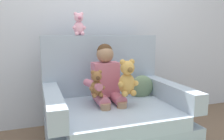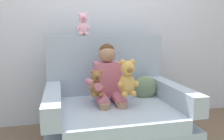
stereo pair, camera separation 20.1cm
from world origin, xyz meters
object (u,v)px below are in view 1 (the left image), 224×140
Objects in this scene: armchair at (112,114)px; plush_pink_on_backrest at (79,25)px; seated_child at (107,82)px; plush_brown at (97,84)px; plush_honey at (127,79)px; throw_pillow at (142,87)px.

plush_pink_on_backrest is at bearing 123.06° from armchair.
seated_child is 3.36× the size of plush_brown.
armchair is 0.41m from plush_honey.
armchair is at bearing -40.22° from seated_child.
armchair is 1.57× the size of seated_child.
plush_brown is (-0.14, -0.12, 0.01)m from seated_child.
plush_honey is (0.28, -0.05, 0.04)m from plush_brown.
seated_child is 2.43× the size of plush_honey.
plush_brown is at bearing -153.72° from armchair.
plush_honey is at bearing -1.28° from plush_brown.
plush_pink_on_backrest is (-0.20, 0.34, 0.56)m from seated_child.
seated_child reaches higher than throw_pillow.
armchair is 3.81× the size of plush_honey.
armchair is 5.27× the size of plush_pink_on_backrest.
plush_pink_on_backrest is (-0.06, 0.47, 0.55)m from plush_brown.
plush_honey is at bearing -54.39° from armchair.
seated_child is 3.17× the size of throw_pillow.
armchair reaches higher than throw_pillow.
seated_child reaches higher than plush_honey.
plush_honey is 1.31× the size of throw_pillow.
armchair reaches higher than plush_brown.
seated_child is (-0.04, 0.03, 0.32)m from armchair.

